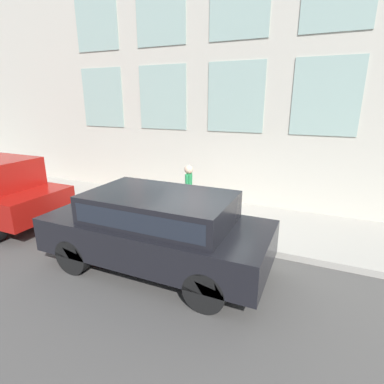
{
  "coord_description": "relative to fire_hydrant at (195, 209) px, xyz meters",
  "views": [
    {
      "loc": [
        -6.16,
        -2.6,
        3.34
      ],
      "look_at": [
        0.91,
        0.54,
        0.97
      ],
      "focal_mm": 28.0,
      "sensor_mm": 36.0,
      "label": 1
    }
  ],
  "objects": [
    {
      "name": "building_facade",
      "position": [
        2.4,
        -0.32,
        5.32
      ],
      "size": [
        0.33,
        40.0,
        11.87
      ],
      "color": "beige",
      "rests_on": "ground_plane"
    },
    {
      "name": "parked_truck_charcoal_near",
      "position": [
        -2.06,
        -0.05,
        0.34
      ],
      "size": [
        1.92,
        4.56,
        1.63
      ],
      "color": "black",
      "rests_on": "ground_plane"
    },
    {
      "name": "ground_plane",
      "position": [
        -0.65,
        -0.32,
        -0.6
      ],
      "size": [
        80.0,
        80.0,
        0.0
      ],
      "primitive_type": "plane",
      "color": "#514F4C"
    },
    {
      "name": "fire_hydrant",
      "position": [
        0.0,
        0.0,
        0.0
      ],
      "size": [
        0.35,
        0.46,
        0.88
      ],
      "color": "red",
      "rests_on": "sidewalk"
    },
    {
      "name": "person",
      "position": [
        0.53,
        0.44,
        0.44
      ],
      "size": [
        0.36,
        0.24,
        1.48
      ],
      "rotation": [
        0.0,
        0.0,
        1.96
      ],
      "color": "#726651",
      "rests_on": "sidewalk"
    },
    {
      "name": "sidewalk",
      "position": [
        0.8,
        -0.32,
        -0.53
      ],
      "size": [
        2.9,
        60.0,
        0.15
      ],
      "color": "#B2ADA3",
      "rests_on": "ground_plane"
    }
  ]
}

